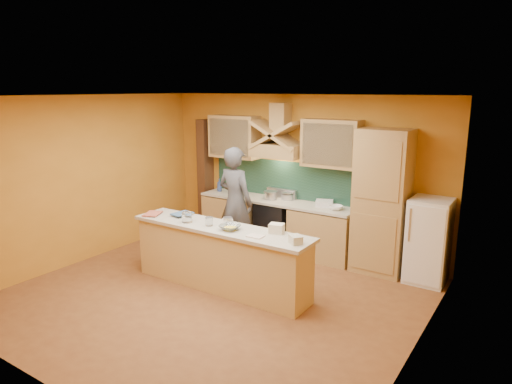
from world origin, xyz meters
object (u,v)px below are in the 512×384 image
Objects in this scene: kitchen_scale at (228,222)px; person at (235,202)px; fridge at (429,241)px; mixing_bowl at (230,227)px; stove at (275,225)px.

person is at bearing 145.61° from kitchen_scale.
fridge is 4.49× the size of mixing_bowl.
person is (-0.41, -0.68, 0.52)m from stove.
person reaches higher than stove.
person is 1.29m from kitchen_scale.
stove is 2.07m from mixing_bowl.
mixing_bowl is at bearing -139.38° from fridge.
person is at bearing -167.65° from fridge.
person is 16.54× the size of kitchen_scale.
fridge is 3.05m from kitchen_scale.
stove is at bearing 102.16° from mixing_bowl.
fridge is 3.02m from mixing_bowl.
kitchen_scale is at bearing -143.85° from fridge.
stove is at bearing 180.00° from fridge.
fridge is at bearing -161.96° from person.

